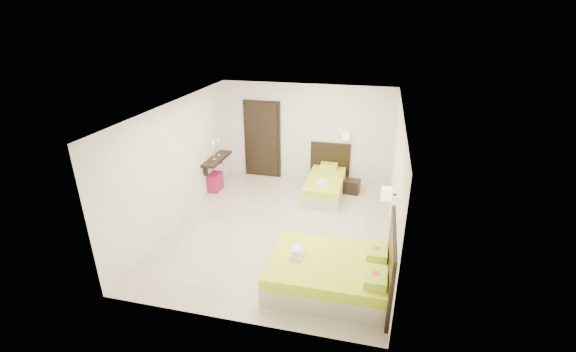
% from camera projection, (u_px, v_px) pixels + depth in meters
% --- Properties ---
extents(floor, '(5.50, 5.50, 0.00)m').
position_uv_depth(floor, '(280.00, 228.00, 8.22)').
color(floor, '#BEB29D').
rests_on(floor, ground).
extents(bed_single, '(1.05, 1.76, 1.45)m').
position_uv_depth(bed_single, '(325.00, 184.00, 9.71)').
color(bed_single, beige).
rests_on(bed_single, ground).
extents(bed_double, '(1.97, 1.68, 1.63)m').
position_uv_depth(bed_double, '(334.00, 273.00, 6.35)').
color(bed_double, beige).
rests_on(bed_double, ground).
extents(nightstand, '(0.42, 0.39, 0.34)m').
position_uv_depth(nightstand, '(352.00, 186.00, 9.78)').
color(nightstand, black).
rests_on(nightstand, ground).
extents(ottoman, '(0.48, 0.48, 0.46)m').
position_uv_depth(ottoman, '(212.00, 182.00, 9.91)').
color(ottoman, maroon).
rests_on(ottoman, ground).
extents(door, '(1.02, 0.15, 2.14)m').
position_uv_depth(door, '(262.00, 140.00, 10.47)').
color(door, black).
rests_on(door, ground).
extents(console_shelf, '(0.35, 1.20, 0.78)m').
position_uv_depth(console_shelf, '(217.00, 159.00, 9.78)').
color(console_shelf, black).
rests_on(console_shelf, ground).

